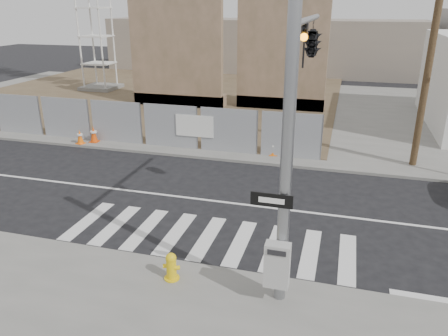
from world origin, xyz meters
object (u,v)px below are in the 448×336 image
(signal_pole, at_px, (305,76))
(traffic_cone_c, at_px, (94,134))
(traffic_cone_d, at_px, (273,148))
(fire_hydrant, at_px, (171,266))
(traffic_cone_b, at_px, (80,137))

(signal_pole, height_order, traffic_cone_c, signal_pole)
(signal_pole, distance_m, traffic_cone_d, 8.56)
(traffic_cone_c, relative_size, traffic_cone_d, 1.15)
(fire_hydrant, xyz_separation_m, traffic_cone_b, (-8.42, 9.04, -0.01))
(traffic_cone_b, xyz_separation_m, traffic_cone_c, (0.49, 0.43, 0.05))
(fire_hydrant, xyz_separation_m, traffic_cone_d, (0.80, 9.93, -0.02))
(traffic_cone_b, bearing_deg, signal_pole, -29.49)
(signal_pole, height_order, traffic_cone_d, signal_pole)
(signal_pole, height_order, fire_hydrant, signal_pole)
(fire_hydrant, bearing_deg, traffic_cone_c, 106.80)
(signal_pole, relative_size, traffic_cone_c, 8.84)
(signal_pole, distance_m, traffic_cone_c, 13.24)
(fire_hydrant, distance_m, traffic_cone_b, 12.35)
(signal_pole, xyz_separation_m, traffic_cone_c, (-10.59, 6.70, -4.27))
(signal_pole, xyz_separation_m, traffic_cone_b, (-11.08, 6.27, -4.32))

